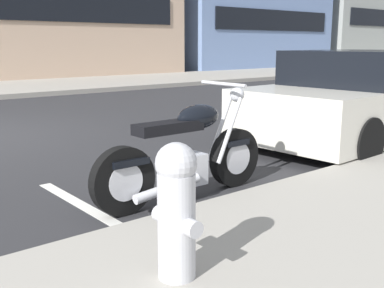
# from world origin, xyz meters

# --- Properties ---
(sidewalk_far_curb) EXTENTS (120.00, 5.00, 0.14)m
(sidewalk_far_curb) POSITION_xyz_m (12.00, 7.47, 0.07)
(sidewalk_far_curb) COLOR gray
(sidewalk_far_curb) RESTS_ON ground
(parking_stall_stripe) EXTENTS (0.12, 2.20, 0.01)m
(parking_stall_stripe) POSITION_xyz_m (0.00, -4.37, 0.00)
(parking_stall_stripe) COLOR silver
(parking_stall_stripe) RESTS_ON ground
(parked_motorcycle) EXTENTS (1.98, 0.62, 1.10)m
(parked_motorcycle) POSITION_xyz_m (0.88, -4.59, 0.42)
(parked_motorcycle) COLOR black
(parked_motorcycle) RESTS_ON ground
(parked_car_far_down_curb) EXTENTS (4.06, 2.03, 1.38)m
(parked_car_far_down_curb) POSITION_xyz_m (4.61, -4.13, 0.65)
(parked_car_far_down_curb) COLOR beige
(parked_car_far_down_curb) RESTS_ON ground
(fire_hydrant) EXTENTS (0.24, 0.36, 0.81)m
(fire_hydrant) POSITION_xyz_m (-0.32, -6.00, 0.57)
(fire_hydrant) COLOR #B7B7BC
(fire_hydrant) RESTS_ON sidewalk_near_curb
(townhouse_mid_block) EXTENTS (9.45, 11.44, 8.90)m
(townhouse_mid_block) POSITION_xyz_m (40.23, 15.45, 4.45)
(townhouse_mid_block) COLOR beige
(townhouse_mid_block) RESTS_ON ground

